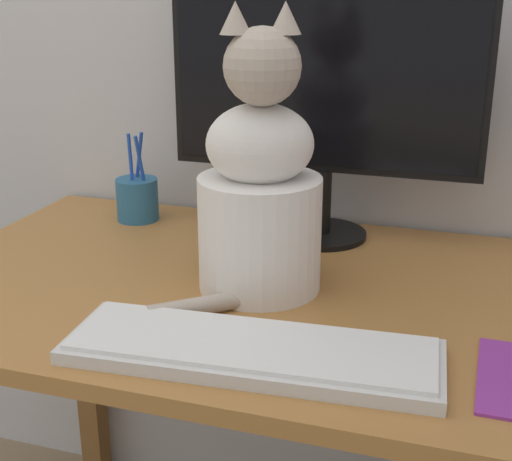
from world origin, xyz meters
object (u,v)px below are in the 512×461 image
monitor (324,97)px  pen_cup (137,198)px  cat (259,190)px  keyboard (252,350)px

monitor → pen_cup: size_ratio=3.21×
monitor → pen_cup: bearing=-178.4°
cat → pen_cup: (-0.33, 0.25, -0.11)m
cat → pen_cup: 0.43m
cat → pen_cup: bearing=123.3°
cat → monitor: bearing=61.9°
cat → pen_cup: cat is taller
monitor → cat: 0.28m
keyboard → monitor: bearing=88.5°
keyboard → pen_cup: pen_cup is taller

